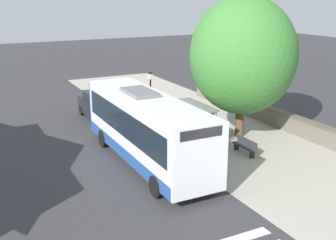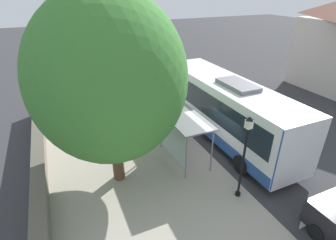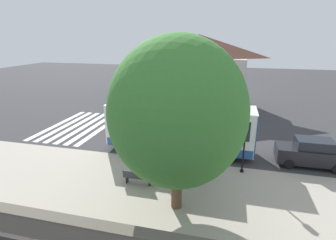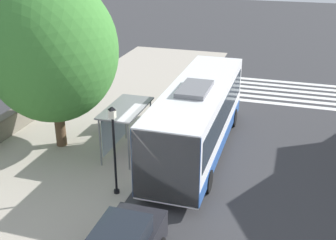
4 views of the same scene
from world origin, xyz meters
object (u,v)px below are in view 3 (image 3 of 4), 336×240
object	(u,v)px
pedestrian	(121,141)
street_lamp_near	(245,138)
bus_shelter	(186,144)
shade_tree	(177,113)
bench	(138,177)
parked_car_behind_bus	(311,153)
bus	(180,126)

from	to	relation	value
pedestrian	street_lamp_near	distance (m)	8.78
bus_shelter	shade_tree	xyz separation A→B (m)	(-3.46, -0.17, 2.97)
bus_shelter	pedestrian	distance (m)	5.55
bench	street_lamp_near	size ratio (longest dim) A/B	0.45
pedestrian	shade_tree	world-z (taller)	shade_tree
bench	parked_car_behind_bus	world-z (taller)	parked_car_behind_bus
pedestrian	street_lamp_near	xyz separation A→B (m)	(-0.75, -8.65, 1.33)
pedestrian	street_lamp_near	size ratio (longest dim) A/B	0.44
pedestrian	bus	bearing A→B (deg)	-67.97
bus	street_lamp_near	world-z (taller)	street_lamp_near
bus_shelter	pedestrian	size ratio (longest dim) A/B	1.95
shade_tree	bus	bearing A→B (deg)	10.26
street_lamp_near	bus_shelter	bearing A→B (deg)	106.98
bench	bus	bearing A→B (deg)	-14.55
parked_car_behind_bus	bus	bearing A→B (deg)	87.94
bus	pedestrian	bearing A→B (deg)	112.03
shade_tree	bench	bearing A→B (deg)	59.80
bench	shade_tree	bearing A→B (deg)	-120.20
bus_shelter	pedestrian	bearing A→B (deg)	70.50
bus	parked_car_behind_bus	world-z (taller)	bus
bus_shelter	shade_tree	bearing A→B (deg)	-177.27
bench	street_lamp_near	xyz separation A→B (m)	(2.99, -5.99, 1.87)
bus	shade_tree	xyz separation A→B (m)	(-6.91, -1.25, 3.10)
bus	parked_car_behind_bus	size ratio (longest dim) A/B	2.46
pedestrian	parked_car_behind_bus	size ratio (longest dim) A/B	0.40
bus	pedestrian	xyz separation A→B (m)	(-1.64, 4.05, -0.91)
bus_shelter	street_lamp_near	bearing A→B (deg)	-73.02
bench	shade_tree	xyz separation A→B (m)	(-1.54, -2.65, 4.56)
bus_shelter	street_lamp_near	distance (m)	3.68
bus_shelter	parked_car_behind_bus	bearing A→B (deg)	-68.59
bus	bus_shelter	distance (m)	3.63
bus	street_lamp_near	xyz separation A→B (m)	(-2.39, -4.60, 0.41)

